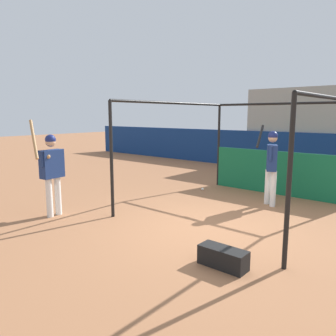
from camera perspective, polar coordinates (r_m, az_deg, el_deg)
ground_plane at (r=6.42m, az=6.83°, el=-10.21°), size 60.00×60.00×0.00m
outfield_wall at (r=12.88m, az=25.20°, el=2.18°), size 24.00×0.12×1.49m
bleacher_section at (r=14.42m, az=27.20°, el=6.05°), size 5.95×3.20×3.17m
batting_cage at (r=8.51m, az=16.63°, el=1.99°), size 3.74×4.24×2.45m
player_batter at (r=8.04m, az=17.54°, el=1.19°), size 0.69×0.74×1.89m
player_waiting at (r=7.25m, az=-19.62°, el=0.12°), size 0.55×0.78×2.04m
equipment_bag at (r=4.86m, az=9.56°, el=-15.12°), size 0.70×0.28×0.28m
baseball at (r=9.40m, az=6.04°, el=-3.67°), size 0.07×0.07×0.07m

